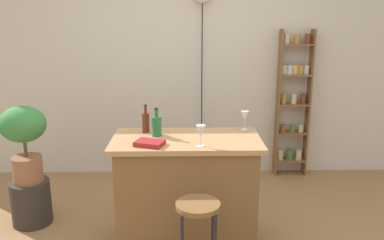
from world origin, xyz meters
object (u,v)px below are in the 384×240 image
spice_shelf (293,102)px  plant_stool (31,202)px  bottle_vinegar (146,122)px  wine_glass_left (201,131)px  bar_stool (198,226)px  potted_plant (24,136)px  wine_glass_center (245,117)px  cookbook (150,143)px  bottle_wine_red (157,126)px

spice_shelf → plant_stool: spice_shelf is taller
bottle_vinegar → wine_glass_left: bottle_vinegar is taller
bar_stool → spice_shelf: bearing=60.3°
bar_stool → spice_shelf: (1.19, 2.08, 0.43)m
potted_plant → wine_glass_center: size_ratio=4.29×
spice_shelf → potted_plant: spice_shelf is taller
bar_stool → cookbook: cookbook is taller
plant_stool → wine_glass_center: 2.11m
bar_stool → wine_glass_left: size_ratio=3.92×
wine_glass_center → potted_plant: bearing=176.7°
spice_shelf → cookbook: (-1.54, -1.68, 0.04)m
bar_stool → spice_shelf: spice_shelf is taller
spice_shelf → bottle_vinegar: size_ratio=7.31×
bottle_vinegar → wine_glass_center: bottle_vinegar is taller
plant_stool → potted_plant: potted_plant is taller
wine_glass_left → potted_plant: bearing=160.0°
bottle_vinegar → wine_glass_left: size_ratio=1.44×
plant_stool → wine_glass_center: wine_glass_center is taller
bottle_vinegar → bottle_wine_red: bottle_vinegar is taller
bar_stool → plant_stool: size_ratio=1.56×
plant_stool → wine_glass_left: 1.84m
spice_shelf → bottle_vinegar: (-1.60, -1.32, 0.12)m
bottle_wine_red → plant_stool: bearing=166.7°
bar_stool → wine_glass_center: 1.08m
potted_plant → cookbook: bearing=-24.6°
plant_stool → potted_plant: bearing=0.0°
bottle_vinegar → bottle_wine_red: 0.15m
potted_plant → wine_glass_left: bearing=-20.0°
potted_plant → wine_glass_center: (1.94, -0.11, 0.20)m
potted_plant → bottle_vinegar: 1.12m
bottle_wine_red → bar_stool: bearing=-64.0°
spice_shelf → plant_stool: (-2.70, -1.15, -0.69)m
bar_stool → potted_plant: 1.81m
plant_stool → bottle_wine_red: bearing=-13.3°
bar_stool → potted_plant: bearing=148.4°
potted_plant → cookbook: (1.16, -0.53, 0.10)m
wine_glass_left → spice_shelf: bearing=55.9°
wine_glass_center → cookbook: size_ratio=0.78×
bottle_wine_red → wine_glass_center: (0.74, 0.17, 0.03)m
spice_shelf → bottle_vinegar: spice_shelf is taller
cookbook → spice_shelf: bearing=66.6°
spice_shelf → bottle_wine_red: (-1.50, -1.43, 0.11)m
plant_stool → wine_glass_left: size_ratio=2.50×
potted_plant → wine_glass_center: 1.95m
bottle_wine_red → cookbook: bottle_wine_red is taller
bottle_wine_red → wine_glass_center: 0.76m
bottle_vinegar → bottle_wine_red: (0.10, -0.11, -0.00)m
bar_stool → bottle_vinegar: 1.02m
bar_stool → plant_stool: bar_stool is taller
wine_glass_center → wine_glass_left: bearing=-131.5°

